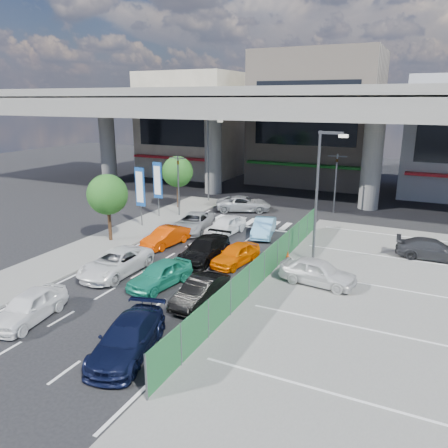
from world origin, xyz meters
The scene contains 30 objects.
ground centered at (0.00, 0.00, 0.00)m, with size 120.00×120.00×0.00m, color black.
parking_lot centered at (11.00, 2.00, 0.03)m, with size 12.00×28.00×0.06m, color slate.
sidewalk_left centered at (-7.00, 4.00, 0.06)m, with size 4.00×30.00×0.12m, color slate.
fence_run centered at (5.30, 1.00, 0.90)m, with size 0.16×22.00×1.80m, color #205F31, non-canonical shape.
expressway centered at (0.00, 22.00, 8.76)m, with size 64.00×14.00×10.75m.
building_west centered at (-16.00, 31.97, 6.49)m, with size 12.00×10.90×13.00m.
building_center centered at (0.00, 32.97, 7.49)m, with size 14.00×10.90×15.00m.
traffic_light_left centered at (-6.20, 12.00, 3.94)m, with size 1.60×1.24×5.20m.
traffic_light_right centered at (5.50, 19.00, 3.94)m, with size 1.60×1.24×5.20m.
street_lamp_right centered at (7.17, 6.00, 4.77)m, with size 1.65×0.22×8.00m.
street_lamp_left centered at (-6.33, 18.00, 4.77)m, with size 1.65×0.22×8.00m.
signboard_near centered at (-7.20, 7.99, 3.06)m, with size 0.80×0.14×4.70m.
signboard_far centered at (-7.60, 10.99, 3.06)m, with size 0.80×0.14×4.70m.
tree_near centered at (-7.00, 4.00, 3.39)m, with size 2.80×2.80×4.80m.
tree_far centered at (-7.80, 14.50, 3.39)m, with size 2.80×2.80×4.80m.
van_white_back_left centered at (-2.76, -6.71, 0.69)m, with size 1.63×4.05×1.38m, color white.
minivan_navy_back centered at (2.97, -6.97, 0.69)m, with size 1.93×4.76×1.38m, color black.
sedan_white_mid_left centered at (-2.78, -0.61, 0.69)m, with size 2.29×4.97×1.38m, color white.
taxi_teal_mid centered at (0.48, -0.94, 0.69)m, with size 1.63×4.05×1.38m, color #1D9071.
hatch_black_mid_right centered at (3.42, -1.83, 0.64)m, with size 1.36×3.90×1.29m, color black.
taxi_orange_left centered at (-2.95, 4.90, 0.64)m, with size 1.36×3.89×1.28m, color #C33400.
sedan_black_mid centered at (0.71, 3.65, 0.69)m, with size 1.93×4.76×1.38m, color black.
taxi_orange_right centered at (2.80, 3.78, 0.64)m, with size 1.52×3.78×1.29m, color #F56900.
wagon_silver_front_left centered at (-2.96, 8.74, 0.68)m, with size 2.24×4.87×1.35m, color #A6A8AD.
sedan_white_front_mid centered at (-0.40, 9.05, 0.69)m, with size 1.63×4.05×1.38m, color white.
kei_truck_front_right centered at (2.30, 9.93, 0.65)m, with size 1.38×3.96×1.30m, color #6CB4E7.
crossing_wagon_silver centered at (-1.96, 16.11, 0.67)m, with size 2.24×4.86×1.35m, color #9A9EA1.
parked_sedan_white centered at (8.06, 2.88, 0.77)m, with size 1.67×4.15×1.41m, color silver.
parked_sedan_dgrey centered at (13.57, 9.83, 0.69)m, with size 1.76×4.32×1.25m, color #2D2E32.
traffic_cone centered at (5.60, 5.34, 0.43)m, with size 0.38×0.38×0.74m, color #CD3C0B.
Camera 1 is at (12.96, -19.04, 9.72)m, focal length 35.00 mm.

